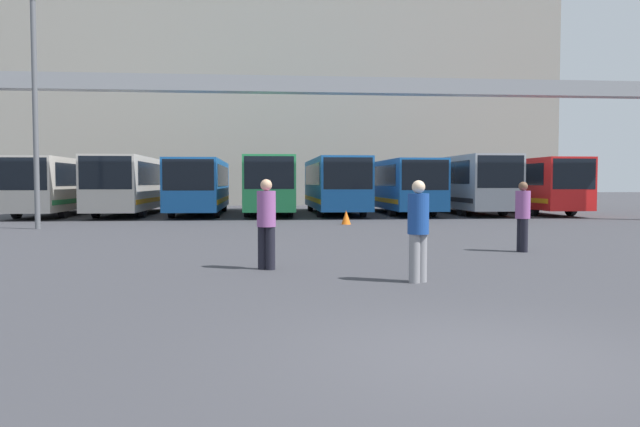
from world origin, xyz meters
TOP-DOWN VIEW (x-y plane):
  - ground_plane at (0.00, 0.00)m, footprint 200.00×200.00m
  - building_backdrop at (0.00, 47.90)m, footprint 42.86×12.00m
  - overhead_gantry at (0.00, 21.75)m, footprint 33.77×0.80m
  - bus_slot_0 at (-13.14, 28.93)m, footprint 2.58×11.08m
  - bus_slot_1 at (-9.39, 29.52)m, footprint 2.62×12.25m
  - bus_slot_2 at (-5.63, 29.01)m, footprint 2.61×11.23m
  - bus_slot_3 at (-1.88, 29.40)m, footprint 2.58×12.02m
  - bus_slot_4 at (1.88, 28.97)m, footprint 2.60×11.15m
  - bus_slot_5 at (5.63, 29.19)m, footprint 2.54×11.60m
  - bus_slot_6 at (9.39, 29.01)m, footprint 2.58×11.24m
  - bus_slot_7 at (13.14, 28.63)m, footprint 2.43×10.47m
  - pedestrian_mid_left at (0.53, 4.81)m, footprint 0.38×0.38m
  - pedestrian_near_right at (4.43, 9.35)m, footprint 0.37×0.37m
  - pedestrian_mid_right at (-2.15, 6.72)m, footprint 0.39×0.39m
  - traffic_cone at (1.33, 20.12)m, footprint 0.41×0.41m
  - lamp_post at (-10.77, 18.62)m, footprint 0.36×0.36m

SIDE VIEW (x-z plane):
  - ground_plane at x=0.00m, z-range 0.00..0.00m
  - traffic_cone at x=1.33m, z-range 0.00..0.59m
  - pedestrian_near_right at x=4.43m, z-range 0.06..1.86m
  - pedestrian_mid_left at x=0.53m, z-range 0.06..1.88m
  - pedestrian_mid_right at x=-2.15m, z-range 0.06..1.91m
  - bus_slot_2 at x=-5.63m, z-range 0.23..3.20m
  - bus_slot_5 at x=5.63m, z-range 0.23..3.21m
  - bus_slot_0 at x=-13.14m, z-range 0.23..3.25m
  - bus_slot_7 at x=13.14m, z-range 0.23..3.29m
  - bus_slot_4 at x=1.88m, z-range 0.24..3.31m
  - bus_slot_1 at x=-9.39m, z-range 0.24..3.33m
  - bus_slot_3 at x=-1.88m, z-range 0.24..3.35m
  - bus_slot_6 at x=9.39m, z-range 0.24..3.44m
  - lamp_post at x=-10.77m, z-range 0.37..9.31m
  - overhead_gantry at x=0.00m, z-range 2.29..8.72m
  - building_backdrop at x=0.00m, z-range 0.00..17.38m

